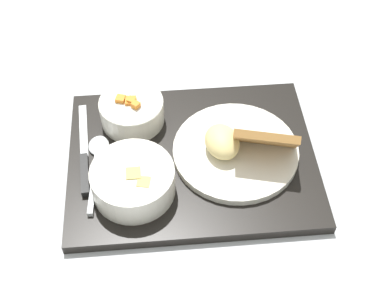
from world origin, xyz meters
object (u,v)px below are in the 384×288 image
Objects in this scene: bowl_soup at (133,180)px; bowl_salad at (132,109)px; knife at (84,162)px; spoon at (97,162)px; plate_main at (238,148)px.

bowl_salad is at bearing 91.55° from bowl_soup.
bowl_soup reaches higher than knife.
bowl_salad is 0.70× the size of spoon.
bowl_soup is 0.65× the size of knife.
bowl_salad is 0.53× the size of plate_main.
bowl_salad reaches higher than knife.
plate_main is (0.18, -0.09, -0.01)m from bowl_salad.
knife is at bearing 144.82° from bowl_soup.
bowl_soup is 0.09m from spoon.
plate_main is (0.18, 0.07, -0.01)m from bowl_soup.
bowl_soup is at bearing -130.68° from spoon.
plate_main is at bearing 20.60° from bowl_soup.
spoon is (0.02, -0.00, -0.00)m from knife.
plate_main is 0.26m from knife.
bowl_soup is 0.19m from plate_main.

